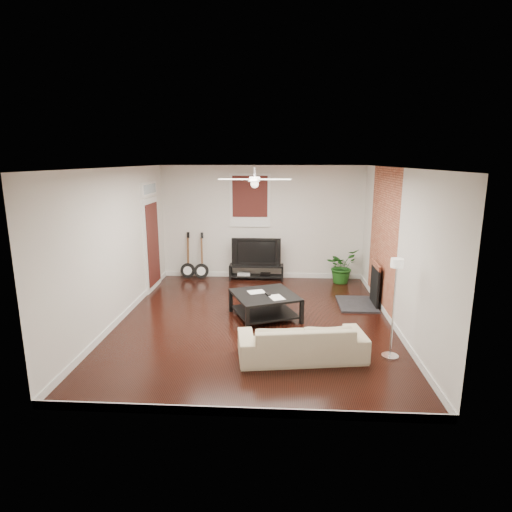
{
  "coord_description": "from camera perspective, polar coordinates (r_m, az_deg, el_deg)",
  "views": [
    {
      "loc": [
        0.46,
        -7.35,
        2.94
      ],
      "look_at": [
        0.0,
        0.4,
        1.15
      ],
      "focal_mm": 29.55,
      "sensor_mm": 36.0,
      "label": 1
    }
  ],
  "objects": [
    {
      "name": "room",
      "position": [
        7.53,
        -0.18,
        1.17
      ],
      "size": [
        5.01,
        6.01,
        2.81
      ],
      "color": "black",
      "rests_on": "ground"
    },
    {
      "name": "brick_accent",
      "position": [
        8.73,
        16.78,
        2.26
      ],
      "size": [
        0.02,
        2.2,
        2.8
      ],
      "primitive_type": "cube",
      "color": "#9E4A33",
      "rests_on": "floor"
    },
    {
      "name": "fireplace",
      "position": [
        8.89,
        14.58,
        -3.66
      ],
      "size": [
        0.8,
        1.1,
        0.92
      ],
      "primitive_type": "cube",
      "color": "black",
      "rests_on": "floor"
    },
    {
      "name": "window_back",
      "position": [
        10.4,
        -0.82,
        7.51
      ],
      "size": [
        1.0,
        0.06,
        1.3
      ],
      "primitive_type": "cube",
      "color": "#37110F",
      "rests_on": "wall_back"
    },
    {
      "name": "door_left",
      "position": [
        9.85,
        -13.92,
        2.71
      ],
      "size": [
        0.08,
        1.0,
        2.5
      ],
      "primitive_type": "cube",
      "color": "white",
      "rests_on": "wall_left"
    },
    {
      "name": "tv_stand",
      "position": [
        10.52,
        0.06,
        -2.2
      ],
      "size": [
        1.34,
        0.36,
        0.38
      ],
      "primitive_type": "cube",
      "color": "black",
      "rests_on": "floor"
    },
    {
      "name": "tv",
      "position": [
        10.41,
        0.07,
        0.68
      ],
      "size": [
        1.2,
        0.16,
        0.69
      ],
      "primitive_type": "imported",
      "color": "black",
      "rests_on": "tv_stand"
    },
    {
      "name": "coffee_table",
      "position": [
        8.03,
        1.2,
        -6.73
      ],
      "size": [
        1.45,
        1.45,
        0.47
      ],
      "primitive_type": "cube",
      "rotation": [
        0.0,
        0.0,
        0.4
      ],
      "color": "black",
      "rests_on": "floor"
    },
    {
      "name": "sofa",
      "position": [
        6.49,
        6.21,
        -11.31
      ],
      "size": [
        1.98,
        1.01,
        0.55
      ],
      "primitive_type": "imported",
      "rotation": [
        0.0,
        0.0,
        3.29
      ],
      "color": "#C4AD93",
      "rests_on": "floor"
    },
    {
      "name": "floor_lamp",
      "position": [
        6.61,
        18.13,
        -6.81
      ],
      "size": [
        0.29,
        0.29,
        1.55
      ],
      "primitive_type": null,
      "rotation": [
        0.0,
        0.0,
        0.14
      ],
      "color": "white",
      "rests_on": "floor"
    },
    {
      "name": "potted_plant",
      "position": [
        10.41,
        11.49,
        -1.35
      ],
      "size": [
        0.98,
        0.98,
        0.82
      ],
      "primitive_type": "imported",
      "rotation": [
        0.0,
        0.0,
        0.81
      ],
      "color": "#1C5317",
      "rests_on": "floor"
    },
    {
      "name": "guitar_left",
      "position": [
        10.63,
        -9.29,
        0.04
      ],
      "size": [
        0.39,
        0.29,
        1.18
      ],
      "primitive_type": null,
      "rotation": [
        0.0,
        0.0,
        0.1
      ],
      "color": "black",
      "rests_on": "floor"
    },
    {
      "name": "guitar_right",
      "position": [
        10.53,
        -7.46,
        -0.03
      ],
      "size": [
        0.41,
        0.33,
        1.18
      ],
      "primitive_type": null,
      "rotation": [
        0.0,
        0.0,
        0.2
      ],
      "color": "black",
      "rests_on": "floor"
    },
    {
      "name": "ceiling_fan",
      "position": [
        7.38,
        -0.19,
        10.34
      ],
      "size": [
        1.24,
        1.24,
        0.32
      ],
      "primitive_type": null,
      "color": "white",
      "rests_on": "ceiling"
    }
  ]
}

